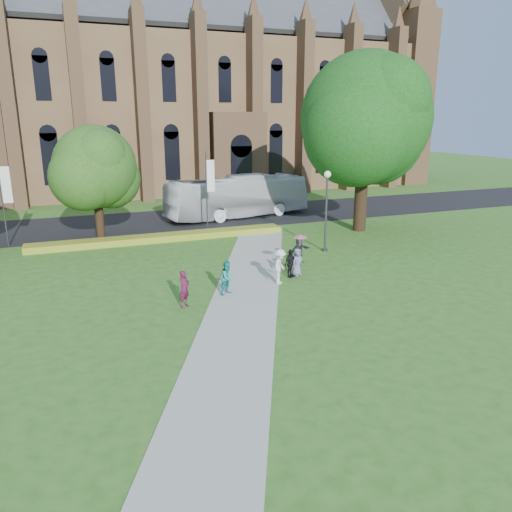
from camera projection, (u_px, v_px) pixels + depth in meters
name	position (u px, v px, depth m)	size (l,w,h in m)	color
ground	(254.00, 298.00, 24.39)	(160.00, 160.00, 0.00)	#315C1B
road	(169.00, 221.00, 42.33)	(160.00, 10.00, 0.02)	black
footpath	(247.00, 291.00, 25.28)	(3.20, 30.00, 0.04)	#B2B2A8
flower_hedge	(161.00, 238.00, 35.47)	(18.00, 1.40, 0.45)	gold
cathedral	(213.00, 78.00, 60.02)	(52.60, 18.25, 28.00)	brown
streetlamp	(326.00, 201.00, 31.95)	(0.44, 0.44, 5.24)	#38383D
large_tree	(365.00, 119.00, 36.53)	(9.60, 9.60, 13.20)	#332114
street_tree_1	(95.00, 167.00, 33.89)	(5.60, 5.60, 8.05)	#332114
banner_pole_0	(208.00, 187.00, 37.85)	(0.70, 0.10, 6.00)	#38383D
banner_pole_1	(4.00, 197.00, 32.96)	(0.70, 0.10, 6.00)	#38383D
tour_coach	(238.00, 197.00, 43.33)	(3.03, 12.95, 3.61)	white
pedestrian_0	(184.00, 289.00, 22.94)	(0.63, 0.41, 1.73)	#521232
pedestrian_1	(228.00, 278.00, 24.56)	(0.83, 0.64, 1.70)	teal
pedestrian_2	(280.00, 267.00, 26.07)	(1.21, 0.69, 1.87)	silver
pedestrian_3	(290.00, 263.00, 27.21)	(0.91, 0.38, 1.56)	black
pedestrian_4	(297.00, 262.00, 27.45)	(0.76, 0.49, 1.55)	slate
pedestrian_5	(299.00, 250.00, 29.80)	(1.48, 0.47, 1.59)	#24242B
parasol	(300.00, 242.00, 27.31)	(0.74, 0.74, 0.65)	#BF869F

